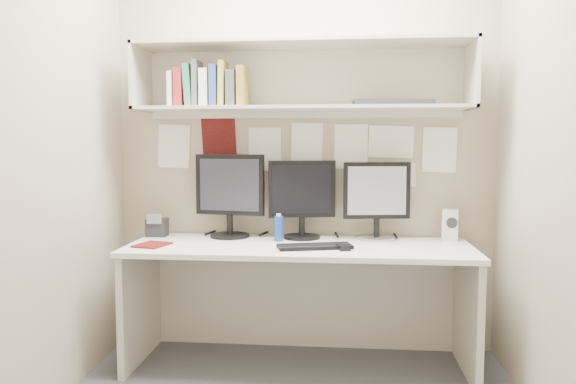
# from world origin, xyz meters

# --- Properties ---
(wall_back) EXTENTS (2.40, 0.02, 2.60)m
(wall_back) POSITION_xyz_m (0.00, 1.00, 1.30)
(wall_back) COLOR tan
(wall_back) RESTS_ON ground
(wall_front) EXTENTS (2.40, 0.02, 2.60)m
(wall_front) POSITION_xyz_m (0.00, -1.00, 1.30)
(wall_front) COLOR tan
(wall_front) RESTS_ON ground
(wall_left) EXTENTS (0.02, 2.00, 2.60)m
(wall_left) POSITION_xyz_m (-1.20, 0.00, 1.30)
(wall_left) COLOR tan
(wall_left) RESTS_ON ground
(wall_right) EXTENTS (0.02, 2.00, 2.60)m
(wall_right) POSITION_xyz_m (1.20, 0.00, 1.30)
(wall_right) COLOR tan
(wall_right) RESTS_ON ground
(desk) EXTENTS (2.00, 0.70, 0.73)m
(desk) POSITION_xyz_m (0.00, 0.65, 0.37)
(desk) COLOR silver
(desk) RESTS_ON floor
(overhead_hutch) EXTENTS (2.00, 0.38, 0.40)m
(overhead_hutch) POSITION_xyz_m (0.00, 0.86, 1.72)
(overhead_hutch) COLOR beige
(overhead_hutch) RESTS_ON wall_back
(pinned_papers) EXTENTS (1.92, 0.01, 0.48)m
(pinned_papers) POSITION_xyz_m (0.00, 0.99, 1.25)
(pinned_papers) COLOR white
(pinned_papers) RESTS_ON wall_back
(monitor_left) EXTENTS (0.45, 0.25, 0.52)m
(monitor_left) POSITION_xyz_m (-0.46, 0.87, 1.01)
(monitor_left) COLOR black
(monitor_left) RESTS_ON desk
(monitor_center) EXTENTS (0.41, 0.23, 0.48)m
(monitor_center) POSITION_xyz_m (-0.00, 0.87, 0.99)
(monitor_center) COLOR black
(monitor_center) RESTS_ON desk
(monitor_right) EXTENTS (0.41, 0.22, 0.48)m
(monitor_right) POSITION_xyz_m (0.46, 0.87, 0.99)
(monitor_right) COLOR #A5A5AA
(monitor_right) RESTS_ON desk
(keyboard) EXTENTS (0.44, 0.25, 0.02)m
(keyboard) POSITION_xyz_m (0.10, 0.53, 0.74)
(keyboard) COLOR black
(keyboard) RESTS_ON desk
(mouse) EXTENTS (0.08, 0.11, 0.03)m
(mouse) POSITION_xyz_m (0.26, 0.50, 0.74)
(mouse) COLOR black
(mouse) RESTS_ON desk
(speaker) EXTENTS (0.11, 0.12, 0.19)m
(speaker) POSITION_xyz_m (0.91, 0.89, 0.82)
(speaker) COLOR silver
(speaker) RESTS_ON desk
(blue_bottle) EXTENTS (0.05, 0.05, 0.17)m
(blue_bottle) POSITION_xyz_m (-0.13, 0.75, 0.81)
(blue_bottle) COLOR navy
(blue_bottle) RESTS_ON desk
(maroon_notebook) EXTENTS (0.21, 0.23, 0.01)m
(maroon_notebook) POSITION_xyz_m (-0.84, 0.52, 0.74)
(maroon_notebook) COLOR #5A0F0F
(maroon_notebook) RESTS_ON desk
(desk_phone) EXTENTS (0.12, 0.11, 0.15)m
(desk_phone) POSITION_xyz_m (-0.92, 0.85, 0.79)
(desk_phone) COLOR black
(desk_phone) RESTS_ON desk
(book_stack) EXTENTS (0.46, 0.17, 0.27)m
(book_stack) POSITION_xyz_m (-0.56, 0.75, 1.66)
(book_stack) COLOR white
(book_stack) RESTS_ON overhead_hutch
(hutch_tray) EXTENTS (0.47, 0.22, 0.03)m
(hutch_tray) POSITION_xyz_m (0.54, 0.77, 1.56)
(hutch_tray) COLOR black
(hutch_tray) RESTS_ON overhead_hutch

